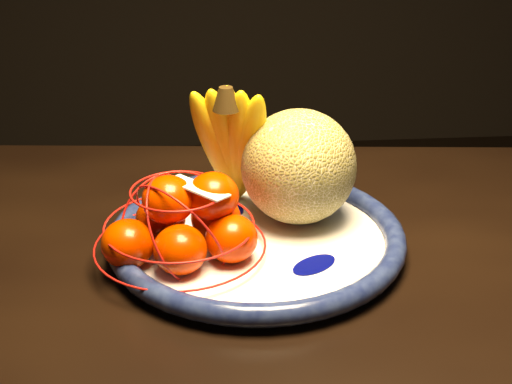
{
  "coord_description": "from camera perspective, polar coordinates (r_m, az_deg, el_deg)",
  "views": [
    {
      "loc": [
        -0.37,
        -0.67,
        1.16
      ],
      "look_at": [
        -0.31,
        0.09,
        0.8
      ],
      "focal_mm": 50.0,
      "sensor_mm": 36.0,
      "label": 1
    }
  ],
  "objects": [
    {
      "name": "price_tag",
      "position": [
        0.79,
        -4.69,
        0.34
      ],
      "size": [
        0.07,
        0.07,
        0.01
      ],
      "primitive_type": "cube",
      "rotation": [
        -0.14,
        0.1,
        -0.65
      ],
      "color": "white",
      "rests_on": "mandarin_bag"
    },
    {
      "name": "mandarin_bag",
      "position": [
        0.81,
        -5.76,
        -2.6
      ],
      "size": [
        0.22,
        0.22,
        0.12
      ],
      "rotation": [
        0.0,
        0.0,
        -0.12
      ],
      "color": "#E84100",
      "rests_on": "fruit_bowl"
    },
    {
      "name": "dining_table",
      "position": [
        0.85,
        14.67,
        -12.54
      ],
      "size": [
        1.53,
        1.0,
        0.73
      ],
      "rotation": [
        0.0,
        0.0,
        -0.09
      ],
      "color": "black",
      "rests_on": "ground"
    },
    {
      "name": "fruit_bowl",
      "position": [
        0.86,
        0.05,
        -3.65
      ],
      "size": [
        0.36,
        0.36,
        0.03
      ],
      "rotation": [
        0.0,
        0.0,
        0.02
      ],
      "color": "white",
      "rests_on": "dining_table"
    },
    {
      "name": "cantaloupe",
      "position": [
        0.88,
        3.44,
        2.04
      ],
      "size": [
        0.14,
        0.14,
        0.14
      ],
      "primitive_type": "sphere",
      "color": "olive",
      "rests_on": "fruit_bowl"
    },
    {
      "name": "banana_bunch",
      "position": [
        0.89,
        -1.89,
        4.15
      ],
      "size": [
        0.12,
        0.12,
        0.19
      ],
      "rotation": [
        0.0,
        0.0,
        -0.24
      ],
      "color": "yellow",
      "rests_on": "fruit_bowl"
    }
  ]
}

